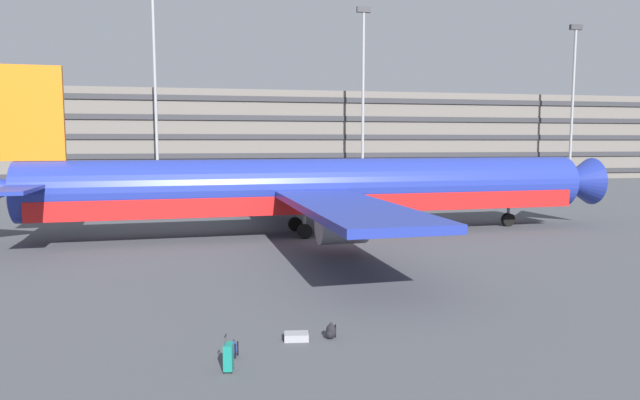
{
  "coord_description": "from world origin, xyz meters",
  "views": [
    {
      "loc": [
        -7.0,
        -31.75,
        5.82
      ],
      "look_at": [
        -1.67,
        -5.44,
        3.0
      ],
      "focal_mm": 31.38,
      "sensor_mm": 36.0,
      "label": 1
    }
  ],
  "objects_px": {
    "airliner": "(315,189)",
    "backpack_black": "(331,332)",
    "suitcase_purple": "(229,356)",
    "backpack_small": "(232,350)",
    "suitcase_orange": "(296,336)"
  },
  "relations": [
    {
      "from": "airliner",
      "to": "backpack_black",
      "type": "height_order",
      "value": "airliner"
    },
    {
      "from": "suitcase_orange",
      "to": "suitcase_purple",
      "type": "bearing_deg",
      "value": -137.64
    },
    {
      "from": "suitcase_purple",
      "to": "backpack_black",
      "type": "bearing_deg",
      "value": 29.75
    },
    {
      "from": "suitcase_purple",
      "to": "backpack_small",
      "type": "distance_m",
      "value": 0.91
    },
    {
      "from": "airliner",
      "to": "backpack_black",
      "type": "xyz_separation_m",
      "value": [
        -3.11,
        -18.61,
        -2.61
      ]
    },
    {
      "from": "airliner",
      "to": "backpack_small",
      "type": "relative_size",
      "value": 79.26
    },
    {
      "from": "backpack_small",
      "to": "airliner",
      "type": "bearing_deg",
      "value": 72.77
    },
    {
      "from": "airliner",
      "to": "backpack_black",
      "type": "relative_size",
      "value": 80.44
    },
    {
      "from": "suitcase_purple",
      "to": "suitcase_orange",
      "type": "height_order",
      "value": "suitcase_purple"
    },
    {
      "from": "suitcase_orange",
      "to": "backpack_small",
      "type": "height_order",
      "value": "backpack_small"
    },
    {
      "from": "airliner",
      "to": "suitcase_orange",
      "type": "distance_m",
      "value": 19.14
    },
    {
      "from": "airliner",
      "to": "suitcase_orange",
      "type": "height_order",
      "value": "airliner"
    },
    {
      "from": "backpack_black",
      "to": "suitcase_purple",
      "type": "bearing_deg",
      "value": -150.25
    },
    {
      "from": "airliner",
      "to": "backpack_small",
      "type": "bearing_deg",
      "value": -107.23
    },
    {
      "from": "suitcase_purple",
      "to": "suitcase_orange",
      "type": "bearing_deg",
      "value": 42.36
    }
  ]
}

